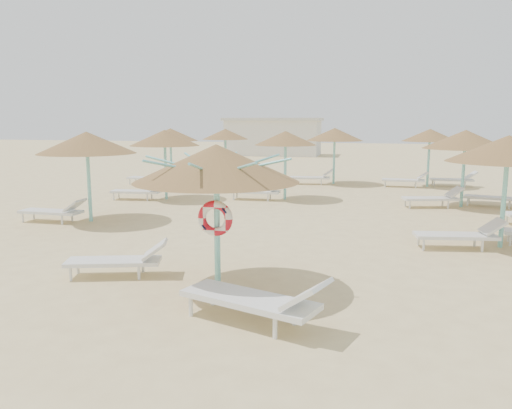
# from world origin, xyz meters

# --- Properties ---
(ground) EXTENTS (120.00, 120.00, 0.00)m
(ground) POSITION_xyz_m (0.00, 0.00, 0.00)
(ground) COLOR #DCC386
(ground) RESTS_ON ground
(main_palapa) EXTENTS (2.95, 2.95, 2.64)m
(main_palapa) POSITION_xyz_m (-0.11, -0.19, 2.30)
(main_palapa) COLOR #78D1CE
(main_palapa) RESTS_ON ground
(lounger_main_a) EXTENTS (2.05, 1.13, 0.71)m
(lounger_main_a) POSITION_xyz_m (-2.20, 0.08, 0.34)
(lounger_main_a) COLOR silver
(lounger_main_a) RESTS_ON ground
(lounger_main_b) EXTENTS (2.43, 1.43, 0.85)m
(lounger_main_b) POSITION_xyz_m (0.98, -1.62, 0.40)
(lounger_main_b) COLOR silver
(lounger_main_b) RESTS_ON ground
(palapa_field) EXTENTS (20.20, 14.17, 2.73)m
(palapa_field) POSITION_xyz_m (1.86, 9.92, 2.30)
(palapa_field) COLOR #78D1CE
(palapa_field) RESTS_ON ground
(service_hut) EXTENTS (8.40, 4.40, 3.25)m
(service_hut) POSITION_xyz_m (-6.00, 35.00, 1.64)
(service_hut) COLOR silver
(service_hut) RESTS_ON ground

